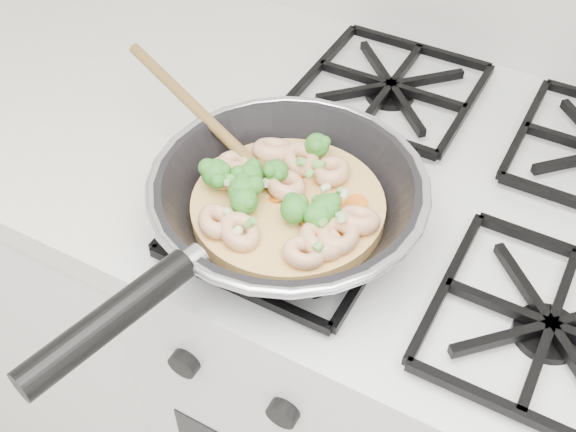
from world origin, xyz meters
The scene contains 3 objects.
stove centered at (0.00, 1.70, 0.46)m, with size 0.60×0.60×0.92m.
counter_left centered at (-0.80, 1.70, 0.45)m, with size 1.00×0.60×0.90m.
skillet centered at (-0.15, 1.54, 0.96)m, with size 0.44×0.48×0.09m.
Camera 1 is at (0.12, 1.06, 1.50)m, focal length 43.98 mm.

